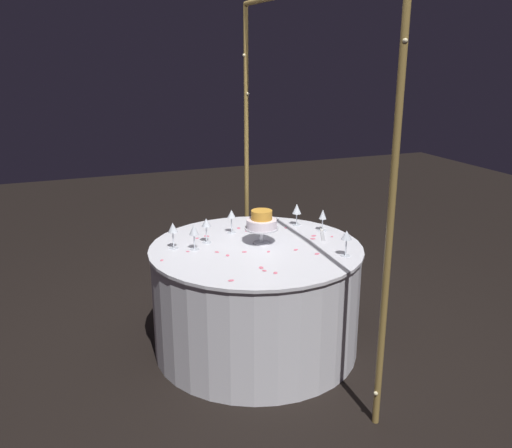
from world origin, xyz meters
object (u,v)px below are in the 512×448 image
(main_table, at_px, (256,298))
(wine_glass_6, at_px, (173,229))
(wine_glass_3, at_px, (346,236))
(decorative_arch, at_px, (302,126))
(wine_glass_2, at_px, (194,231))
(wine_glass_4, at_px, (323,216))
(cake_knife, at_px, (322,233))
(tiered_cake, at_px, (262,222))
(wine_glass_0, at_px, (297,210))
(wine_glass_5, at_px, (231,216))
(wine_glass_1, at_px, (206,224))

(main_table, relative_size, wine_glass_6, 8.06)
(main_table, height_order, wine_glass_3, wine_glass_3)
(decorative_arch, height_order, main_table, decorative_arch)
(decorative_arch, relative_size, wine_glass_2, 13.62)
(wine_glass_4, xyz_separation_m, wine_glass_6, (-0.02, -1.06, 0.02))
(decorative_arch, bearing_deg, wine_glass_4, 119.26)
(cake_knife, bearing_deg, tiered_cake, -86.33)
(wine_glass_0, height_order, wine_glass_5, wine_glass_5)
(main_table, bearing_deg, wine_glass_4, 103.88)
(decorative_arch, xyz_separation_m, tiered_cake, (-0.05, -0.25, -0.61))
(wine_glass_2, bearing_deg, tiered_cake, 84.21)
(wine_glass_3, bearing_deg, wine_glass_6, -118.90)
(main_table, xyz_separation_m, tiered_cake, (-0.05, 0.06, 0.51))
(wine_glass_0, relative_size, wine_glass_6, 0.93)
(main_table, xyz_separation_m, wine_glass_2, (-0.09, -0.38, 0.49))
(wine_glass_6, relative_size, cake_knife, 0.62)
(wine_glass_1, xyz_separation_m, wine_glass_3, (0.56, 0.72, 0.00))
(main_table, distance_m, wine_glass_6, 0.72)
(main_table, height_order, wine_glass_1, wine_glass_1)
(wine_glass_2, height_order, wine_glass_4, wine_glass_2)
(wine_glass_1, distance_m, wine_glass_5, 0.26)
(tiered_cake, distance_m, wine_glass_1, 0.36)
(wine_glass_0, height_order, wine_glass_4, wine_glass_0)
(decorative_arch, bearing_deg, wine_glass_1, -108.44)
(tiered_cake, height_order, wine_glass_0, tiered_cake)
(decorative_arch, distance_m, cake_knife, 0.79)
(wine_glass_1, xyz_separation_m, wine_glass_4, (0.06, 0.83, -0.02))
(wine_glass_2, xyz_separation_m, wine_glass_5, (-0.24, 0.33, 0.00))
(wine_glass_0, height_order, wine_glass_2, wine_glass_2)
(wine_glass_1, bearing_deg, tiered_cake, 66.16)
(wine_glass_0, distance_m, wine_glass_5, 0.50)
(decorative_arch, relative_size, main_table, 1.66)
(decorative_arch, height_order, cake_knife, decorative_arch)
(main_table, height_order, wine_glass_6, wine_glass_6)
(wine_glass_1, xyz_separation_m, wine_glass_6, (0.03, -0.23, 0.00))
(wine_glass_4, bearing_deg, wine_glass_3, -12.06)
(decorative_arch, relative_size, cake_knife, 8.28)
(decorative_arch, xyz_separation_m, wine_glass_2, (-0.09, -0.69, -0.63))
(wine_glass_1, bearing_deg, wine_glass_5, 121.21)
(wine_glass_4, bearing_deg, wine_glass_5, -107.30)
(wine_glass_0, xyz_separation_m, wine_glass_3, (0.69, 0.00, 0.01))
(wine_glass_1, bearing_deg, main_table, 54.79)
(decorative_arch, distance_m, wine_glass_2, 0.94)
(wine_glass_2, relative_size, wine_glass_4, 1.09)
(decorative_arch, bearing_deg, cake_knife, 109.92)
(wine_glass_2, relative_size, cake_knife, 0.61)
(wine_glass_1, relative_size, wine_glass_4, 1.08)
(decorative_arch, xyz_separation_m, wine_glass_3, (0.36, 0.14, -0.63))
(wine_glass_5, bearing_deg, tiered_cake, 21.40)
(wine_glass_2, height_order, wine_glass_5, wine_glass_2)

